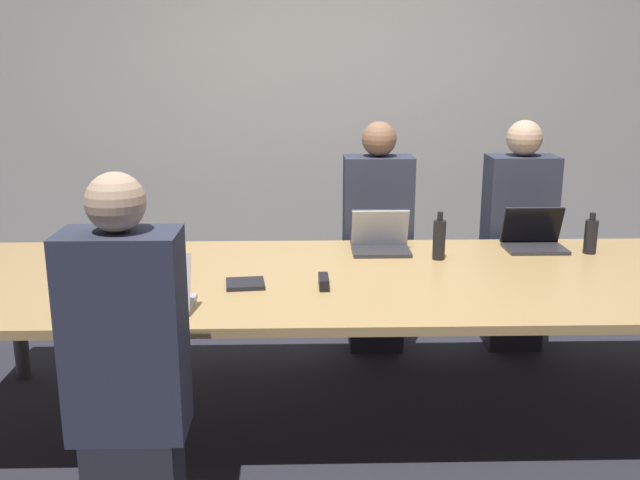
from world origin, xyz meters
The scene contains 13 objects.
ground_plane centered at (0.00, 0.00, 0.00)m, with size 24.00×24.00×0.00m, color #2D2D38.
curtain_wall centered at (0.00, 2.04, 1.40)m, with size 12.00×0.06×2.80m.
conference_table centered at (0.00, 0.00, 0.68)m, with size 3.97×1.34×0.73m.
laptop_near_left centered at (-0.88, -0.45, 0.79)m, with size 0.37×0.25×0.24m.
person_near_left centered at (-0.85, -0.94, 0.66)m, with size 0.40×0.24×1.37m.
laptop_far_right centered at (1.01, 0.46, 0.79)m, with size 0.32×0.23×0.23m.
person_far_right centered at (1.04, 0.87, 0.67)m, with size 0.40×0.24×1.38m.
bottle_far_right centered at (1.28, 0.37, 0.82)m, with size 0.07×0.07×0.22m.
laptop_far_center centered at (0.17, 0.43, 0.79)m, with size 0.31×0.22×0.23m.
person_far_center centered at (0.20, 0.86, 0.67)m, with size 0.40×0.24×1.38m.
bottle_far_center centered at (0.46, 0.27, 0.83)m, with size 0.06×0.06×0.25m.
stapler centered at (-0.15, -0.17, 0.75)m, with size 0.05×0.15×0.05m.
notebook centered at (-0.50, -0.14, 0.74)m, with size 0.19×0.18×0.02m.
Camera 1 is at (-0.24, -3.23, 1.73)m, focal length 40.00 mm.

